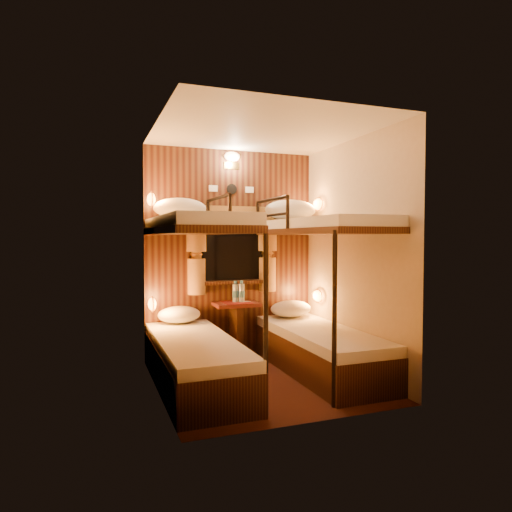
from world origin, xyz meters
name	(u,v)px	position (x,y,z in m)	size (l,w,h in m)	color
floor	(263,381)	(0.00, 0.00, 0.00)	(2.10, 2.10, 0.00)	#39170F
ceiling	(263,131)	(0.00, 0.00, 2.40)	(2.10, 2.10, 0.00)	silver
wall_back	(231,254)	(0.00, 1.05, 1.20)	(2.40, 2.40, 0.00)	#C6B293
wall_front	(314,263)	(0.00, -1.05, 1.20)	(2.40, 2.40, 0.00)	#C6B293
wall_left	(157,259)	(-1.00, 0.00, 1.20)	(2.40, 2.40, 0.00)	#C6B293
wall_right	(353,256)	(1.00, 0.00, 1.20)	(2.40, 2.40, 0.00)	#C6B293
back_panel	(231,254)	(0.00, 1.04, 1.20)	(2.00, 0.03, 2.40)	black
bunk_left	(195,327)	(-0.65, 0.07, 0.56)	(0.72, 1.90, 1.82)	black
bunk_right	(320,318)	(0.65, 0.07, 0.56)	(0.72, 1.90, 1.82)	black
window	(232,255)	(0.00, 1.00, 1.18)	(1.00, 0.12, 0.79)	black
curtains	(233,248)	(0.00, 0.97, 1.26)	(1.10, 0.22, 1.00)	olive
back_fixtures	(232,163)	(0.00, 1.00, 2.25)	(0.54, 0.09, 0.48)	black
reading_lamps	(240,251)	(0.00, 0.70, 1.24)	(2.00, 0.20, 1.25)	orange
table	(236,323)	(0.00, 0.85, 0.41)	(0.50, 0.34, 0.66)	#5B1D14
bottle_left	(235,293)	(0.00, 0.87, 0.76)	(0.07, 0.07, 0.25)	#99BFE5
bottle_right	(242,293)	(0.06, 0.85, 0.76)	(0.07, 0.07, 0.25)	#99BFE5
sachet_a	(246,302)	(0.12, 0.86, 0.65)	(0.09, 0.06, 0.01)	silver
sachet_b	(239,301)	(0.06, 0.91, 0.65)	(0.06, 0.05, 0.00)	silver
pillow_lower_left	(179,315)	(-0.65, 0.86, 0.55)	(0.47, 0.33, 0.18)	white
pillow_lower_right	(291,309)	(0.65, 0.78, 0.55)	(0.49, 0.35, 0.19)	white
pillow_upper_left	(180,208)	(-0.65, 0.77, 1.70)	(0.56, 0.40, 0.22)	white
pillow_upper_right	(290,210)	(0.65, 0.80, 1.71)	(0.61, 0.44, 0.24)	white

